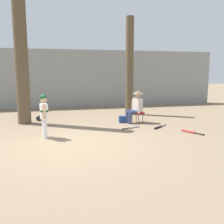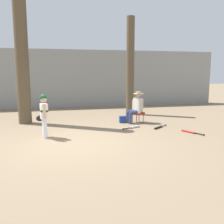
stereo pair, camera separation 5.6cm
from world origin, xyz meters
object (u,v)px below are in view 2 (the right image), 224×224
at_px(young_ballplayer, 44,113).
at_px(folding_stool, 138,113).
at_px(seated_spectator, 136,106).
at_px(handbag_beside_stool, 124,119).
at_px(tree_behind_spectator, 130,71).
at_px(bat_black_composite, 159,127).
at_px(tree_near_player, 21,47).
at_px(bat_aluminum_silver, 133,127).
at_px(bat_red_barrel, 190,132).

height_order(young_ballplayer, folding_stool, young_ballplayer).
xyz_separation_m(seated_spectator, handbag_beside_stool, (-0.44, 0.12, -0.51)).
distance_m(tree_behind_spectator, bat_black_composite, 3.65).
bearing_deg(tree_behind_spectator, handbag_beside_stool, -113.38).
distance_m(folding_stool, handbag_beside_stool, 0.60).
distance_m(young_ballplayer, folding_stool, 3.81).
distance_m(tree_near_player, young_ballplayer, 3.27).
height_order(bat_black_composite, bat_aluminum_silver, same).
distance_m(tree_behind_spectator, young_ballplayer, 5.27).
bearing_deg(bat_black_composite, handbag_beside_stool, 128.26).
height_order(tree_near_player, bat_aluminum_silver, tree_near_player).
xyz_separation_m(tree_behind_spectator, young_ballplayer, (-3.72, -3.51, -1.25)).
bearing_deg(bat_black_composite, seated_spectator, 115.11).
xyz_separation_m(young_ballplayer, seated_spectator, (3.36, 1.52, -0.10)).
bearing_deg(folding_stool, tree_behind_spectator, 82.30).
distance_m(tree_behind_spectator, seated_spectator, 2.43).
height_order(seated_spectator, bat_aluminum_silver, seated_spectator).
height_order(handbag_beside_stool, bat_red_barrel, handbag_beside_stool).
xyz_separation_m(tree_behind_spectator, bat_aluminum_silver, (-0.74, -2.88, -1.96)).
relative_size(young_ballplayer, bat_red_barrel, 1.71).
distance_m(tree_near_player, seated_spectator, 4.78).
distance_m(folding_stool, seated_spectator, 0.29).
bearing_deg(handbag_beside_stool, seated_spectator, -15.56).
bearing_deg(young_ballplayer, folding_stool, 24.09).
relative_size(tree_near_player, bat_black_composite, 9.76).
bearing_deg(seated_spectator, tree_behind_spectator, 79.69).
bearing_deg(bat_aluminum_silver, folding_stool, 62.60).
bearing_deg(folding_stool, bat_red_barrel, -60.94).
bearing_deg(young_ballplayer, bat_red_barrel, -5.46).
distance_m(tree_behind_spectator, bat_aluminum_silver, 3.56).
distance_m(tree_near_player, tree_behind_spectator, 4.73).
distance_m(young_ballplayer, handbag_beside_stool, 3.41).
xyz_separation_m(handbag_beside_stool, bat_black_composite, (0.95, -1.21, -0.10)).
relative_size(tree_behind_spectator, seated_spectator, 3.74).
height_order(tree_near_player, folding_stool, tree_near_player).
relative_size(young_ballplayer, seated_spectator, 1.09).
relative_size(tree_behind_spectator, bat_red_barrel, 5.89).
xyz_separation_m(tree_behind_spectator, handbag_beside_stool, (-0.81, -1.87, -1.87)).
bearing_deg(bat_black_composite, bat_aluminum_silver, 167.44).
distance_m(handbag_beside_stool, bat_red_barrel, 2.66).
height_order(folding_stool, handbag_beside_stool, folding_stool).
xyz_separation_m(tree_near_player, bat_black_composite, (4.67, -1.95, -2.81)).
xyz_separation_m(tree_behind_spectator, bat_red_barrel, (0.84, -3.95, -1.96)).
bearing_deg(young_ballplayer, handbag_beside_stool, 29.45).
height_order(tree_behind_spectator, seated_spectator, tree_behind_spectator).
height_order(tree_behind_spectator, handbag_beside_stool, tree_behind_spectator).
relative_size(tree_near_player, seated_spectator, 5.46).
bearing_deg(bat_aluminum_silver, bat_black_composite, -12.56).
xyz_separation_m(folding_stool, bat_aluminum_silver, (-0.47, -0.91, -0.33)).
distance_m(bat_aluminum_silver, bat_red_barrel, 1.90).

